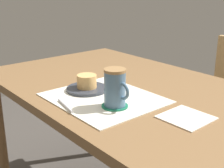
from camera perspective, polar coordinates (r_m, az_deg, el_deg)
The scene contains 8 objects.
dining_table at distance 1.35m, azimuth 3.13°, elevation -3.45°, with size 1.36×0.82×0.74m.
placemat at distance 1.19m, azimuth -1.47°, elevation -2.58°, with size 0.41×0.36×0.00m, color silver.
pastry_plate at distance 1.27m, azimuth -4.59°, elevation -0.88°, with size 0.17×0.17×0.01m, color #333842.
pastry at distance 1.26m, azimuth -4.63°, elevation 0.51°, with size 0.08×0.08×0.05m, color #E0A860.
coffee_coaster at distance 1.11m, azimuth 0.52°, elevation -4.02°, with size 0.09×0.09×0.01m, color #196B4C.
coffee_mug at distance 1.08m, azimuth 0.60°, elevation -0.65°, with size 0.11×0.08×0.13m.
teaspoon at distance 1.12m, azimuth -8.56°, elevation -3.92°, with size 0.01×0.01×0.13m, color silver.
paper_napkin at distance 1.06m, azimuth 13.41°, elevation -5.99°, with size 0.15×0.15×0.00m, color silver.
Camera 1 is at (0.91, -0.86, 1.18)m, focal length 50.00 mm.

